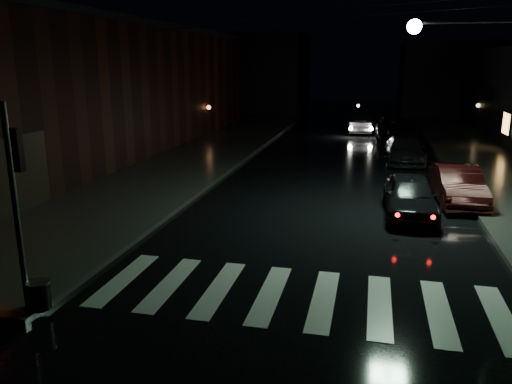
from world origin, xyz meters
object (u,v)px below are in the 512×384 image
Objects in this scene: parked_car_a at (410,196)px; parked_car_c at (405,149)px; parked_car_b at (457,185)px; oncoming_car at (359,123)px; parked_car_d at (393,128)px.

parked_car_a reaches higher than parked_car_c.
parked_car_b is 0.92× the size of parked_car_c.
parked_car_b reaches higher than parked_car_c.
parked_car_c is (0.34, 9.81, -0.03)m from parked_car_a.
parked_car_c is at bearing 86.84° from parked_car_a.
parked_car_a is 20.70m from oncoming_car.
parked_car_a is 0.92× the size of oncoming_car.
parked_car_d reaches higher than parked_car_a.
parked_car_a is 0.97× the size of parked_car_b.
oncoming_car is at bearing 95.19° from parked_car_a.
parked_car_b is at bearing -80.75° from parked_car_c.
oncoming_car is (-4.10, 18.51, 0.04)m from parked_car_b.
parked_car_a is 0.89× the size of parked_car_c.
parked_car_d is 1.17× the size of oncoming_car.
parked_car_d is (-0.34, 8.59, 0.06)m from parked_car_c.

